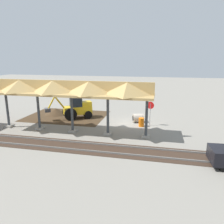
{
  "coord_description": "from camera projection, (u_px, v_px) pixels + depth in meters",
  "views": [
    {
      "loc": [
        -3.01,
        22.46,
        6.89
      ],
      "look_at": [
        1.58,
        1.7,
        1.6
      ],
      "focal_mm": 35.0,
      "sensor_mm": 36.0,
      "label": 1
    }
  ],
  "objects": [
    {
      "name": "ground_plane",
      "position": [
        130.0,
        123.0,
        23.57
      ],
      "size": [
        120.0,
        120.0,
        0.0
      ],
      "primitive_type": "plane",
      "color": "gray"
    },
    {
      "name": "dirt_work_zone",
      "position": [
        67.0,
        116.0,
        26.54
      ],
      "size": [
        9.36,
        7.0,
        0.01
      ],
      "primitive_type": "cube",
      "color": "#42301E",
      "rests_on": "ground"
    },
    {
      "name": "platform_canopy",
      "position": [
        71.0,
        89.0,
        19.9
      ],
      "size": [
        15.06,
        3.2,
        4.9
      ],
      "color": "#9E998E",
      "rests_on": "ground"
    },
    {
      "name": "rail_tracks",
      "position": [
        116.0,
        150.0,
        16.7
      ],
      "size": [
        60.0,
        2.58,
        0.15
      ],
      "color": "slate",
      "rests_on": "ground"
    },
    {
      "name": "stop_sign",
      "position": [
        150.0,
        108.0,
        22.43
      ],
      "size": [
        0.75,
        0.21,
        2.54
      ],
      "color": "gray",
      "rests_on": "ground"
    },
    {
      "name": "backhoe",
      "position": [
        76.0,
        108.0,
        25.33
      ],
      "size": [
        5.02,
        3.84,
        2.82
      ],
      "color": "yellow",
      "rests_on": "ground"
    },
    {
      "name": "dirt_mound",
      "position": [
        56.0,
        114.0,
        27.39
      ],
      "size": [
        5.59,
        5.59,
        1.59
      ],
      "primitive_type": "cone",
      "color": "#42301E",
      "rests_on": "ground"
    },
    {
      "name": "concrete_pipe",
      "position": [
        138.0,
        118.0,
        23.93
      ],
      "size": [
        1.39,
        1.27,
        0.94
      ],
      "color": "#9E9384",
      "rests_on": "ground"
    },
    {
      "name": "traffic_barrel",
      "position": [
        141.0,
        122.0,
        22.47
      ],
      "size": [
        0.56,
        0.56,
        0.9
      ],
      "primitive_type": "cylinder",
      "color": "orange",
      "rests_on": "ground"
    }
  ]
}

